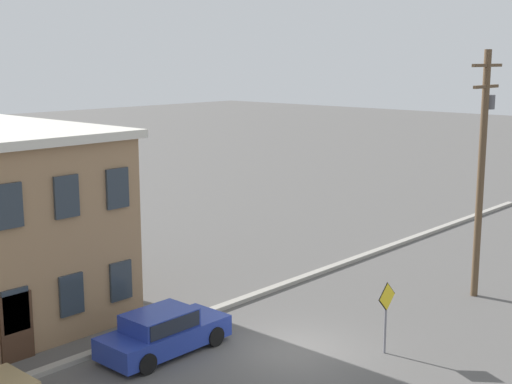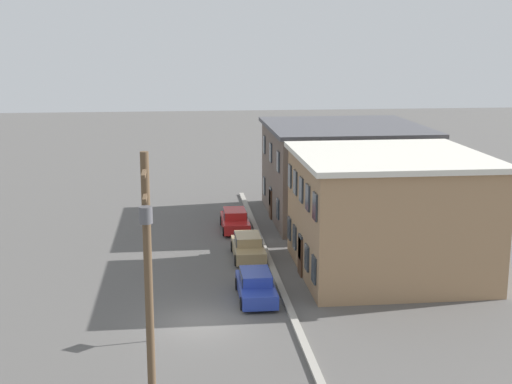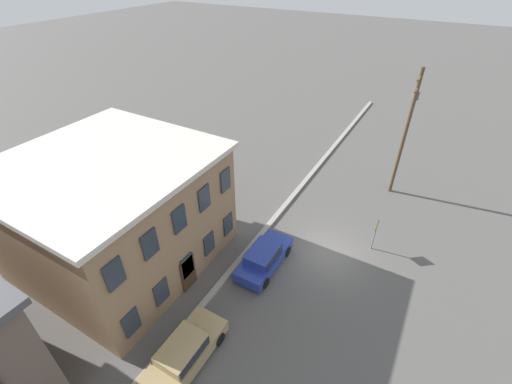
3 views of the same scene
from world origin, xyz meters
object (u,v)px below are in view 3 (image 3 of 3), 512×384
object	(u,v)px
car_tan	(185,352)
caution_sign	(376,230)
utility_pole	(407,128)
car_blue	(264,257)

from	to	relation	value
car_tan	caution_sign	distance (m)	13.14
car_tan	utility_pole	bearing A→B (deg)	-15.20
car_tan	car_blue	world-z (taller)	same
car_blue	utility_pole	xyz separation A→B (m)	(12.17, -4.93, 4.71)
car_blue	utility_pole	size ratio (longest dim) A/B	0.45
car_blue	utility_pole	distance (m)	13.95
car_blue	caution_sign	bearing A→B (deg)	-48.12
car_tan	utility_pole	distance (m)	20.46
car_tan	caution_sign	world-z (taller)	caution_sign
car_tan	car_blue	bearing A→B (deg)	-2.35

